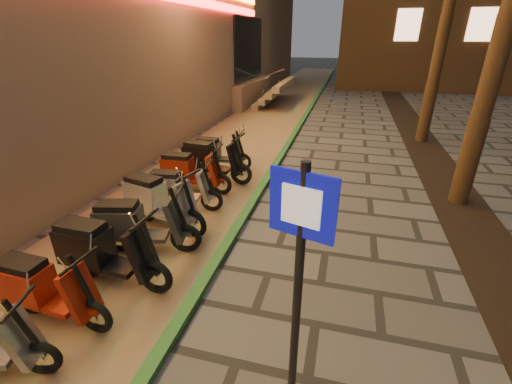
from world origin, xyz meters
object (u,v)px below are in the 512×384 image
(scooter_11, at_px, (188,171))
(scooter_12, at_px, (209,160))
(scooter_8, at_px, (136,225))
(scooter_13, at_px, (216,152))
(pedestrian_sign, at_px, (299,262))
(scooter_9, at_px, (157,200))
(scooter_7, at_px, (101,251))
(scooter_10, at_px, (177,189))
(scooter_6, at_px, (42,288))

(scooter_11, relative_size, scooter_12, 0.92)
(scooter_8, distance_m, scooter_11, 2.59)
(scooter_13, bearing_deg, scooter_11, -96.29)
(scooter_8, height_order, scooter_12, scooter_12)
(pedestrian_sign, height_order, scooter_9, pedestrian_sign)
(scooter_7, relative_size, scooter_10, 1.15)
(pedestrian_sign, relative_size, scooter_8, 1.49)
(scooter_6, distance_m, scooter_7, 0.89)
(scooter_7, height_order, scooter_9, scooter_9)
(scooter_12, bearing_deg, scooter_7, -85.82)
(scooter_6, relative_size, scooter_7, 0.89)
(scooter_12, bearing_deg, pedestrian_sign, -55.61)
(scooter_6, height_order, scooter_8, scooter_8)
(scooter_7, xyz_separation_m, scooter_12, (0.03, 4.20, 0.01))
(scooter_13, bearing_deg, scooter_6, -94.67)
(scooter_11, bearing_deg, scooter_7, -87.94)
(scooter_7, distance_m, scooter_11, 3.43)
(scooter_6, relative_size, scooter_9, 0.89)
(scooter_6, distance_m, scooter_10, 3.36)
(scooter_8, xyz_separation_m, scooter_9, (-0.11, 0.90, 0.02))
(scooter_7, distance_m, scooter_10, 2.50)
(scooter_6, xyz_separation_m, scooter_8, (0.30, 1.69, 0.04))
(scooter_10, xyz_separation_m, scooter_13, (-0.08, 2.56, 0.01))
(scooter_11, relative_size, scooter_13, 1.07)
(pedestrian_sign, bearing_deg, scooter_9, 154.39)
(scooter_13, bearing_deg, scooter_7, -91.99)
(pedestrian_sign, distance_m, scooter_11, 5.65)
(scooter_12, height_order, scooter_13, scooter_12)
(scooter_9, bearing_deg, scooter_10, 100.21)
(scooter_8, relative_size, scooter_10, 1.11)
(scooter_6, height_order, scooter_9, scooter_9)
(scooter_9, relative_size, scooter_12, 0.99)
(scooter_7, xyz_separation_m, scooter_13, (-0.11, 5.06, -0.07))
(pedestrian_sign, bearing_deg, scooter_11, 142.23)
(scooter_9, bearing_deg, pedestrian_sign, -28.40)
(scooter_10, height_order, scooter_11, scooter_11)
(scooter_12, bearing_deg, scooter_13, 103.84)
(pedestrian_sign, relative_size, scooter_12, 1.41)
(scooter_10, bearing_deg, scooter_11, 93.18)
(pedestrian_sign, relative_size, scooter_13, 1.63)
(scooter_9, xyz_separation_m, scooter_10, (0.04, 0.76, -0.08))
(scooter_8, bearing_deg, scooter_11, 81.28)
(pedestrian_sign, xyz_separation_m, scooter_13, (-3.16, 6.12, -1.20))
(scooter_9, relative_size, scooter_11, 1.08)
(scooter_12, xyz_separation_m, scooter_13, (-0.14, 0.86, -0.08))
(scooter_7, xyz_separation_m, scooter_8, (0.04, 0.84, -0.02))
(scooter_9, height_order, scooter_11, scooter_9)
(scooter_7, height_order, scooter_8, scooter_7)
(scooter_9, relative_size, scooter_13, 1.15)
(scooter_7, relative_size, scooter_8, 1.04)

